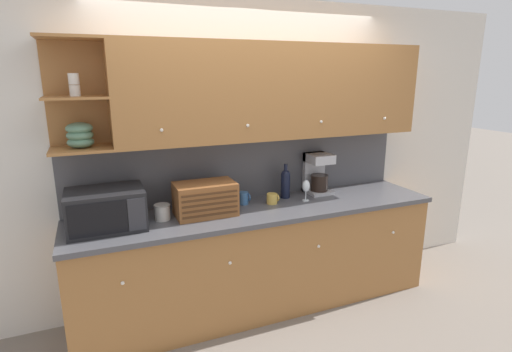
% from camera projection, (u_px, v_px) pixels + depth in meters
% --- Properties ---
extents(ground_plane, '(24.00, 24.00, 0.00)m').
position_uv_depth(ground_plane, '(247.00, 287.00, 3.84)').
color(ground_plane, slate).
extents(wall_back, '(5.46, 0.06, 2.60)m').
position_uv_depth(wall_back, '(245.00, 154.00, 3.54)').
color(wall_back, silver).
rests_on(wall_back, ground_plane).
extents(counter_unit, '(3.08, 0.66, 0.90)m').
position_uv_depth(counter_unit, '(260.00, 257.00, 3.44)').
color(counter_unit, '#A36B38').
rests_on(counter_unit, ground_plane).
extents(backsplash_panel, '(3.06, 0.01, 0.56)m').
position_uv_depth(backsplash_panel, '(247.00, 167.00, 3.54)').
color(backsplash_panel, '#4C4C51').
rests_on(backsplash_panel, counter_unit).
extents(upper_cabinets, '(3.06, 0.36, 0.77)m').
position_uv_depth(upper_cabinets, '(272.00, 92.00, 3.29)').
color(upper_cabinets, '#A36B38').
rests_on(upper_cabinets, backsplash_panel).
extents(microwave, '(0.53, 0.40, 0.29)m').
position_uv_depth(microwave, '(106.00, 209.00, 2.86)').
color(microwave, black).
rests_on(microwave, counter_unit).
extents(storage_canister, '(0.12, 0.12, 0.12)m').
position_uv_depth(storage_canister, '(162.00, 212.00, 3.04)').
color(storage_canister, silver).
rests_on(storage_canister, counter_unit).
extents(bread_box, '(0.47, 0.29, 0.26)m').
position_uv_depth(bread_box, '(205.00, 199.00, 3.14)').
color(bread_box, brown).
rests_on(bread_box, counter_unit).
extents(mug_blue_second, '(0.10, 0.08, 0.11)m').
position_uv_depth(mug_blue_second, '(244.00, 198.00, 3.41)').
color(mug_blue_second, '#38669E').
rests_on(mug_blue_second, counter_unit).
extents(mug, '(0.10, 0.09, 0.09)m').
position_uv_depth(mug, '(272.00, 199.00, 3.43)').
color(mug, gold).
rests_on(mug, counter_unit).
extents(wine_bottle, '(0.08, 0.08, 0.31)m').
position_uv_depth(wine_bottle, '(285.00, 182.00, 3.56)').
color(wine_bottle, black).
rests_on(wine_bottle, counter_unit).
extents(wine_glass, '(0.07, 0.07, 0.19)m').
position_uv_depth(wine_glass, '(306.00, 187.00, 3.48)').
color(wine_glass, silver).
rests_on(wine_glass, counter_unit).
extents(coffee_maker, '(0.21, 0.23, 0.37)m').
position_uv_depth(coffee_maker, '(317.00, 173.00, 3.71)').
color(coffee_maker, '#B7B7BC').
rests_on(coffee_maker, counter_unit).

